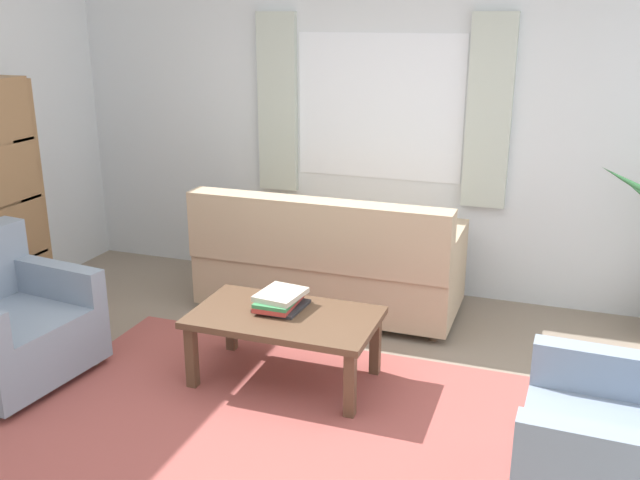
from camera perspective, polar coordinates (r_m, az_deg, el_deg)
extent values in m
plane|color=gray|center=(4.01, -4.21, -14.42)|extent=(6.24, 6.24, 0.00)
cube|color=silver|center=(5.59, 4.92, 9.16)|extent=(5.32, 0.12, 2.60)
cube|color=white|center=(5.52, 4.79, 10.61)|extent=(1.30, 0.01, 1.10)
cube|color=#B2BCB2|center=(5.76, -3.44, 10.94)|extent=(0.32, 0.06, 1.40)
cube|color=#B2BCB2|center=(5.34, 13.48, 9.95)|extent=(0.32, 0.06, 1.40)
cube|color=#9E4C47|center=(4.01, -4.22, -14.35)|extent=(2.78, 1.97, 0.01)
cube|color=tan|center=(5.32, 0.85, -2.95)|extent=(1.90, 0.80, 0.38)
cube|color=tan|center=(4.90, -0.34, 0.51)|extent=(1.90, 0.20, 0.48)
cube|color=tan|center=(5.02, 10.31, -0.78)|extent=(0.16, 0.80, 0.24)
cube|color=tan|center=(5.55, -7.67, 1.15)|extent=(0.16, 0.80, 0.24)
cylinder|color=brown|center=(5.49, 10.33, -5.06)|extent=(0.06, 0.06, 0.06)
cylinder|color=brown|center=(5.96, -5.99, -2.97)|extent=(0.06, 0.06, 0.06)
cylinder|color=brown|center=(4.95, 9.14, -7.63)|extent=(0.06, 0.06, 0.06)
cylinder|color=brown|center=(5.47, -8.69, -5.06)|extent=(0.06, 0.06, 0.06)
cube|color=gray|center=(4.69, -23.65, -7.62)|extent=(0.89, 0.93, 0.36)
cube|color=gray|center=(4.80, -20.87, -2.95)|extent=(0.81, 0.21, 0.22)
cylinder|color=brown|center=(4.37, -23.91, -12.67)|extent=(0.05, 0.05, 0.06)
cylinder|color=brown|center=(4.77, -17.69, -9.32)|extent=(0.05, 0.05, 0.06)
cylinder|color=brown|center=(5.20, -22.87, -7.57)|extent=(0.05, 0.05, 0.06)
cube|color=gray|center=(3.48, 22.57, -16.81)|extent=(0.83, 0.87, 0.36)
cube|color=gray|center=(3.65, 23.10, -9.90)|extent=(0.80, 0.15, 0.22)
cube|color=gray|center=(3.02, 23.26, -16.00)|extent=(0.80, 0.15, 0.22)
cylinder|color=brown|center=(3.87, 17.27, -16.09)|extent=(0.05, 0.05, 0.06)
cube|color=brown|center=(4.21, -2.87, -6.25)|extent=(1.10, 0.64, 0.04)
cube|color=brown|center=(4.30, -10.30, -9.28)|extent=(0.06, 0.06, 0.40)
cube|color=brown|center=(3.94, 2.44, -11.61)|extent=(0.06, 0.06, 0.40)
cube|color=brown|center=(4.71, -7.18, -6.62)|extent=(0.06, 0.06, 0.40)
cube|color=brown|center=(4.39, 4.48, -8.44)|extent=(0.06, 0.06, 0.40)
cube|color=#2D2D33|center=(4.30, -3.13, -5.34)|extent=(0.28, 0.31, 0.02)
cube|color=#B23833|center=(4.29, -3.35, -5.06)|extent=(0.22, 0.34, 0.03)
cube|color=#387F4C|center=(4.27, -3.31, -4.76)|extent=(0.22, 0.33, 0.02)
cube|color=beige|center=(4.26, -3.19, -4.40)|extent=(0.27, 0.32, 0.03)
cube|color=olive|center=(5.72, -22.56, 3.45)|extent=(0.30, 0.04, 1.70)
cube|color=gold|center=(5.62, -23.36, 4.50)|extent=(0.24, 0.07, 0.22)
cube|color=beige|center=(5.56, -23.96, 4.47)|extent=(0.26, 0.07, 0.26)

